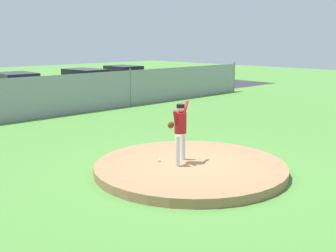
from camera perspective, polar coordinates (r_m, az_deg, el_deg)
ground_plane at (r=15.77m, az=-13.05°, el=-1.23°), size 80.00×80.00×0.00m
pitchers_mound at (r=11.17m, az=3.07°, el=-5.69°), size 5.11×5.11×0.23m
pitcher_youth at (r=10.93m, az=1.66°, el=-0.12°), size 0.81×0.46×1.65m
baseball at (r=11.29m, az=-1.21°, el=-4.68°), size 0.07×0.07×0.07m
chainlink_fence at (r=19.11m, az=-19.38°, el=3.51°), size 30.07×0.07×1.98m
parked_car_silver at (r=24.45m, az=-19.98°, el=4.81°), size 2.23×4.55×1.69m
parked_car_teal at (r=27.60m, az=-6.11°, el=6.25°), size 1.81×4.18×1.80m
parked_car_slate at (r=25.58m, az=-11.27°, el=5.62°), size 2.11×4.78×1.75m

